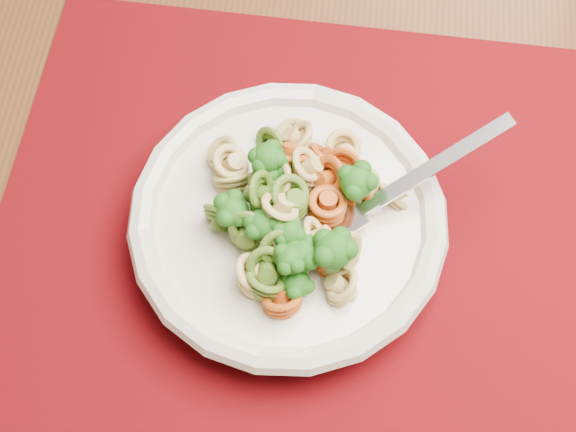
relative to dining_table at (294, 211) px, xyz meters
The scene contains 5 objects.
dining_table is the anchor object (origin of this frame).
placemat 0.13m from the dining_table, 48.32° to the right, with size 0.49×0.38×0.00m, color #57030C.
pasta_bowl 0.17m from the dining_table, 65.48° to the right, with size 0.24×0.24×0.04m.
pasta_broccoli_heap 0.18m from the dining_table, 65.48° to the right, with size 0.20×0.20×0.06m, color tan, non-canonical shape.
fork 0.19m from the dining_table, 38.01° to the right, with size 0.19×0.02×0.01m, color silver, non-canonical shape.
Camera 1 is at (-0.03, -0.80, 1.30)m, focal length 50.00 mm.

